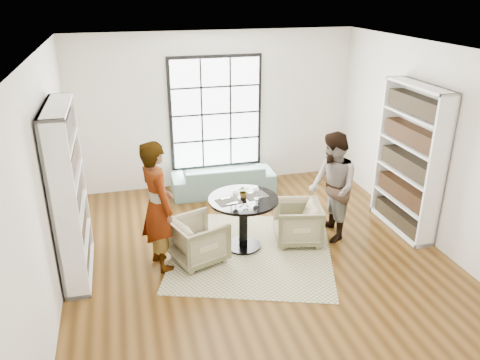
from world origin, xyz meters
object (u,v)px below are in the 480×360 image
object	(u,v)px
armchair_left	(199,240)
wine_glass_right	(256,190)
person_left	(158,206)
person_right	(332,187)
armchair_right	(297,223)
pedestal_table	(243,212)
wine_glass_left	(236,194)
flower_centerpiece	(244,191)
sofa	(223,178)

from	to	relation	value
armchair_left	wine_glass_right	world-z (taller)	wine_glass_right
person_left	person_right	size ratio (longest dim) A/B	1.09
person_left	armchair_right	bearing A→B (deg)	-103.13
pedestal_table	person_left	world-z (taller)	person_left
armchair_left	wine_glass_right	size ratio (longest dim) A/B	3.53
armchair_right	wine_glass_left	world-z (taller)	wine_glass_left
pedestal_table	person_right	size ratio (longest dim) A/B	0.60
armchair_right	wine_glass_right	distance (m)	0.96
pedestal_table	person_left	distance (m)	1.33
flower_centerpiece	armchair_left	bearing A→B (deg)	-163.55
person_left	person_right	xyz separation A→B (m)	(2.69, 0.15, -0.08)
person_left	flower_centerpiece	size ratio (longest dim) A/B	9.87
armchair_left	wine_glass_left	distance (m)	0.87
pedestal_table	wine_glass_left	xyz separation A→B (m)	(-0.15, -0.13, 0.38)
person_left	wine_glass_left	world-z (taller)	person_left
person_left	person_right	distance (m)	2.70
armchair_left	armchair_right	bearing A→B (deg)	-104.59
person_left	armchair_left	bearing A→B (deg)	-107.03
sofa	armchair_left	bearing A→B (deg)	70.72
person_left	wine_glass_left	xyz separation A→B (m)	(1.12, 0.05, 0.03)
armchair_right	person_left	distance (m)	2.23
armchair_right	sofa	bearing A→B (deg)	-149.42
person_right	armchair_left	bearing A→B (deg)	-82.07
armchair_left	person_left	bearing A→B (deg)	70.17
person_right	wine_glass_left	bearing A→B (deg)	-82.43
sofa	person_left	world-z (taller)	person_left
person_right	flower_centerpiece	bearing A→B (deg)	-88.91
wine_glass_left	flower_centerpiece	xyz separation A→B (m)	(0.16, 0.17, -0.05)
person_left	sofa	bearing A→B (deg)	-49.08
person_right	wine_glass_right	xyz separation A→B (m)	(-1.24, -0.05, 0.11)
wine_glass_right	pedestal_table	bearing A→B (deg)	155.50
armchair_right	flower_centerpiece	bearing A→B (deg)	-82.52
pedestal_table	flower_centerpiece	xyz separation A→B (m)	(0.01, 0.04, 0.33)
sofa	armchair_left	xyz separation A→B (m)	(-0.88, -2.29, 0.04)
person_left	wine_glass_right	world-z (taller)	person_left
sofa	wine_glass_right	bearing A→B (deg)	92.19
armchair_left	armchair_right	xyz separation A→B (m)	(1.59, 0.15, -0.00)
armchair_right	armchair_left	bearing A→B (deg)	-72.46
armchair_right	wine_glass_right	xyz separation A→B (m)	(-0.69, -0.05, 0.66)
armchair_left	wine_glass_left	world-z (taller)	wine_glass_left
wine_glass_left	flower_centerpiece	size ratio (longest dim) A/B	1.05
wine_glass_right	person_right	bearing A→B (deg)	2.09
armchair_left	person_right	xyz separation A→B (m)	(2.14, 0.15, 0.54)
wine_glass_left	person_left	bearing A→B (deg)	-177.51
person_left	flower_centerpiece	world-z (taller)	person_left
armchair_right	flower_centerpiece	xyz separation A→B (m)	(-0.85, 0.07, 0.60)
armchair_right	person_left	bearing A→B (deg)	-73.80
sofa	person_left	distance (m)	2.78
sofa	person_right	size ratio (longest dim) A/B	1.14
wine_glass_right	flower_centerpiece	bearing A→B (deg)	143.74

